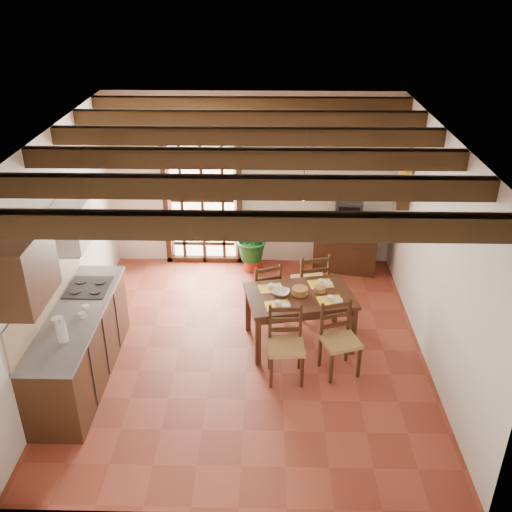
{
  "coord_description": "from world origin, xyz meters",
  "views": [
    {
      "loc": [
        0.24,
        -6.04,
        4.46
      ],
      "look_at": [
        0.1,
        0.4,
        1.15
      ],
      "focal_mm": 40.0,
      "sensor_mm": 36.0,
      "label": 1
    }
  ],
  "objects_px": {
    "chair_near_left": "(286,357)",
    "pendant_lamp": "(304,191)",
    "potted_plant": "(253,238)",
    "sideboard": "(346,245)",
    "chair_far_right": "(310,293)",
    "dining_table": "(300,301)",
    "crt_tv": "(349,211)",
    "kitchen_counter": "(80,344)",
    "chair_far_left": "(264,299)",
    "chair_near_right": "(339,352)"
  },
  "relations": [
    {
      "from": "sideboard",
      "to": "potted_plant",
      "type": "distance_m",
      "value": 1.5
    },
    {
      "from": "chair_near_right",
      "to": "chair_far_right",
      "type": "xyz_separation_m",
      "value": [
        -0.27,
        1.33,
        0.02
      ]
    },
    {
      "from": "chair_far_right",
      "to": "potted_plant",
      "type": "bearing_deg",
      "value": -70.93
    },
    {
      "from": "potted_plant",
      "to": "chair_near_left",
      "type": "bearing_deg",
      "value": -80.58
    },
    {
      "from": "dining_table",
      "to": "crt_tv",
      "type": "height_order",
      "value": "crt_tv"
    },
    {
      "from": "potted_plant",
      "to": "sideboard",
      "type": "bearing_deg",
      "value": 1.98
    },
    {
      "from": "sideboard",
      "to": "crt_tv",
      "type": "xyz_separation_m",
      "value": [
        0.0,
        -0.01,
        0.61
      ]
    },
    {
      "from": "dining_table",
      "to": "chair_far_right",
      "type": "xyz_separation_m",
      "value": [
        0.19,
        0.73,
        -0.33
      ]
    },
    {
      "from": "sideboard",
      "to": "crt_tv",
      "type": "height_order",
      "value": "crt_tv"
    },
    {
      "from": "pendant_lamp",
      "to": "dining_table",
      "type": "bearing_deg",
      "value": -90.0
    },
    {
      "from": "potted_plant",
      "to": "pendant_lamp",
      "type": "xyz_separation_m",
      "value": [
        0.64,
        -1.9,
        1.51
      ]
    },
    {
      "from": "chair_near_right",
      "to": "crt_tv",
      "type": "relative_size",
      "value": 2.11
    },
    {
      "from": "chair_far_left",
      "to": "crt_tv",
      "type": "distance_m",
      "value": 2.09
    },
    {
      "from": "chair_near_right",
      "to": "sideboard",
      "type": "height_order",
      "value": "chair_near_right"
    },
    {
      "from": "chair_near_left",
      "to": "crt_tv",
      "type": "relative_size",
      "value": 2.14
    },
    {
      "from": "chair_far_right",
      "to": "potted_plant",
      "type": "height_order",
      "value": "potted_plant"
    },
    {
      "from": "kitchen_counter",
      "to": "chair_near_left",
      "type": "relative_size",
      "value": 2.44
    },
    {
      "from": "chair_near_right",
      "to": "sideboard",
      "type": "bearing_deg",
      "value": 62.94
    },
    {
      "from": "chair_near_left",
      "to": "chair_near_right",
      "type": "height_order",
      "value": "chair_near_left"
    },
    {
      "from": "chair_near_right",
      "to": "chair_far_right",
      "type": "distance_m",
      "value": 1.36
    },
    {
      "from": "chair_far_left",
      "to": "potted_plant",
      "type": "bearing_deg",
      "value": -104.17
    },
    {
      "from": "crt_tv",
      "to": "chair_far_right",
      "type": "bearing_deg",
      "value": -111.73
    },
    {
      "from": "potted_plant",
      "to": "pendant_lamp",
      "type": "bearing_deg",
      "value": -71.29
    },
    {
      "from": "dining_table",
      "to": "crt_tv",
      "type": "relative_size",
      "value": 3.43
    },
    {
      "from": "chair_far_right",
      "to": "crt_tv",
      "type": "bearing_deg",
      "value": -130.88
    },
    {
      "from": "dining_table",
      "to": "chair_near_right",
      "type": "xyz_separation_m",
      "value": [
        0.46,
        -0.6,
        -0.35
      ]
    },
    {
      "from": "chair_near_left",
      "to": "chair_far_right",
      "type": "bearing_deg",
      "value": 72.26
    },
    {
      "from": "dining_table",
      "to": "chair_near_right",
      "type": "relative_size",
      "value": 1.63
    },
    {
      "from": "crt_tv",
      "to": "kitchen_counter",
      "type": "bearing_deg",
      "value": -136.08
    },
    {
      "from": "chair_near_left",
      "to": "pendant_lamp",
      "type": "height_order",
      "value": "pendant_lamp"
    },
    {
      "from": "kitchen_counter",
      "to": "sideboard",
      "type": "xyz_separation_m",
      "value": [
        3.46,
        2.83,
        -0.05
      ]
    },
    {
      "from": "chair_far_right",
      "to": "dining_table",
      "type": "bearing_deg",
      "value": 60.86
    },
    {
      "from": "chair_far_left",
      "to": "chair_far_right",
      "type": "xyz_separation_m",
      "value": [
        0.65,
        0.13,
        0.03
      ]
    },
    {
      "from": "chair_far_right",
      "to": "chair_near_right",
      "type": "bearing_deg",
      "value": 86.92
    },
    {
      "from": "pendant_lamp",
      "to": "chair_near_right",
      "type": "bearing_deg",
      "value": -56.81
    },
    {
      "from": "dining_table",
      "to": "crt_tv",
      "type": "xyz_separation_m",
      "value": [
        0.85,
        2.04,
        0.4
      ]
    },
    {
      "from": "chair_near_left",
      "to": "potted_plant",
      "type": "bearing_deg",
      "value": 96.34
    },
    {
      "from": "dining_table",
      "to": "pendant_lamp",
      "type": "height_order",
      "value": "pendant_lamp"
    },
    {
      "from": "chair_near_left",
      "to": "pendant_lamp",
      "type": "relative_size",
      "value": 1.09
    },
    {
      "from": "kitchen_counter",
      "to": "chair_near_right",
      "type": "xyz_separation_m",
      "value": [
        3.08,
        0.17,
        -0.19
      ]
    },
    {
      "from": "chair_far_right",
      "to": "crt_tv",
      "type": "relative_size",
      "value": 2.26
    },
    {
      "from": "kitchen_counter",
      "to": "crt_tv",
      "type": "xyz_separation_m",
      "value": [
        3.46,
        2.82,
        0.55
      ]
    },
    {
      "from": "dining_table",
      "to": "sideboard",
      "type": "distance_m",
      "value": 2.23
    },
    {
      "from": "chair_near_right",
      "to": "potted_plant",
      "type": "bearing_deg",
      "value": 94.24
    },
    {
      "from": "kitchen_counter",
      "to": "chair_far_right",
      "type": "distance_m",
      "value": 3.19
    },
    {
      "from": "potted_plant",
      "to": "chair_far_right",
      "type": "bearing_deg",
      "value": -56.57
    },
    {
      "from": "chair_far_right",
      "to": "sideboard",
      "type": "bearing_deg",
      "value": -130.78
    },
    {
      "from": "crt_tv",
      "to": "potted_plant",
      "type": "xyz_separation_m",
      "value": [
        -1.49,
        -0.05,
        -0.46
      ]
    },
    {
      "from": "dining_table",
      "to": "pendant_lamp",
      "type": "bearing_deg",
      "value": 78.61
    },
    {
      "from": "dining_table",
      "to": "chair_far_right",
      "type": "distance_m",
      "value": 0.82
    }
  ]
}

